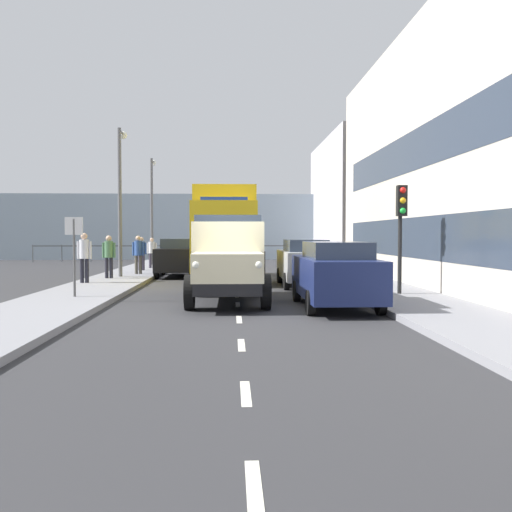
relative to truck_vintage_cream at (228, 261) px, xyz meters
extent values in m
plane|color=#2D2D30|center=(-0.26, -5.80, -1.18)|extent=(80.00, 80.00, 0.00)
cube|color=gray|center=(-5.05, -5.80, -1.10)|extent=(2.63, 38.65, 0.15)
cube|color=gray|center=(4.52, -5.80, -1.10)|extent=(2.63, 38.65, 0.15)
cube|color=silver|center=(-0.26, 11.53, -1.17)|extent=(0.12, 1.10, 0.01)
cube|color=silver|center=(-0.26, 8.93, -1.17)|extent=(0.12, 1.10, 0.01)
cube|color=silver|center=(-0.26, 5.94, -1.17)|extent=(0.12, 1.10, 0.01)
cube|color=silver|center=(-0.26, 2.98, -1.17)|extent=(0.12, 1.10, 0.01)
cube|color=silver|center=(-0.26, 0.25, -1.17)|extent=(0.12, 1.10, 0.01)
cube|color=silver|center=(-0.26, -1.98, -1.17)|extent=(0.12, 1.10, 0.01)
cube|color=silver|center=(-0.26, -4.65, -1.17)|extent=(0.12, 1.10, 0.01)
cube|color=silver|center=(-0.26, -7.16, -1.17)|extent=(0.12, 1.10, 0.01)
cube|color=silver|center=(-0.26, -9.70, -1.17)|extent=(0.12, 1.10, 0.01)
cube|color=silver|center=(-0.26, -12.19, -1.17)|extent=(0.12, 1.10, 0.01)
cube|color=silver|center=(-0.26, -14.88, -1.17)|extent=(0.12, 1.10, 0.01)
cube|color=silver|center=(-0.26, -17.30, -1.17)|extent=(0.12, 1.10, 0.01)
cube|color=silver|center=(-0.26, -20.26, -1.17)|extent=(0.12, 1.10, 0.01)
cube|color=silver|center=(-0.26, -22.47, -1.17)|extent=(0.12, 1.10, 0.01)
cube|color=#2D3847|center=(-6.39, -2.49, 0.62)|extent=(0.08, 21.92, 1.40)
cube|color=#2D3847|center=(-6.39, -2.49, 3.62)|extent=(0.08, 21.92, 1.40)
cube|color=#B7B2B7|center=(-9.55, -22.78, 2.97)|extent=(6.37, 12.90, 8.30)
cube|color=#8C9EAD|center=(-0.26, -28.12, 1.32)|extent=(80.00, 0.80, 5.00)
cylinder|color=#4C5156|center=(-14.26, -24.52, -0.58)|extent=(0.08, 0.08, 1.20)
cylinder|color=#4C5156|center=(-12.26, -24.52, -0.58)|extent=(0.08, 0.08, 1.20)
cylinder|color=#4C5156|center=(-10.26, -24.52, -0.58)|extent=(0.08, 0.08, 1.20)
cylinder|color=#4C5156|center=(-8.26, -24.52, -0.58)|extent=(0.08, 0.08, 1.20)
cylinder|color=#4C5156|center=(-6.26, -24.52, -0.58)|extent=(0.08, 0.08, 1.20)
cylinder|color=#4C5156|center=(-4.26, -24.52, -0.58)|extent=(0.08, 0.08, 1.20)
cylinder|color=#4C5156|center=(-2.26, -24.52, -0.58)|extent=(0.08, 0.08, 1.20)
cylinder|color=#4C5156|center=(-0.26, -24.52, -0.58)|extent=(0.08, 0.08, 1.20)
cylinder|color=#4C5156|center=(1.74, -24.52, -0.58)|extent=(0.08, 0.08, 1.20)
cylinder|color=#4C5156|center=(3.74, -24.52, -0.58)|extent=(0.08, 0.08, 1.20)
cylinder|color=#4C5156|center=(5.74, -24.52, -0.58)|extent=(0.08, 0.08, 1.20)
cylinder|color=#4C5156|center=(7.74, -24.52, -0.58)|extent=(0.08, 0.08, 1.20)
cylinder|color=#4C5156|center=(9.74, -24.52, -0.58)|extent=(0.08, 0.08, 1.20)
cylinder|color=#4C5156|center=(11.74, -24.52, -0.58)|extent=(0.08, 0.08, 1.20)
cylinder|color=#4C5156|center=(13.74, -24.52, -0.58)|extent=(0.08, 0.08, 1.20)
cube|color=#4C5156|center=(-0.26, -24.52, -0.06)|extent=(28.00, 0.08, 0.08)
cube|color=black|center=(0.00, -0.38, -0.58)|extent=(1.64, 5.60, 0.30)
cube|color=beige|center=(0.00, 1.47, -0.08)|extent=(1.72, 1.90, 0.70)
cube|color=silver|center=(0.00, 2.36, -0.11)|extent=(1.16, 0.08, 0.56)
sphere|color=white|center=(-0.74, 2.36, 0.02)|extent=(0.20, 0.20, 0.20)
sphere|color=white|center=(0.73, 2.36, 0.02)|extent=(0.20, 0.20, 0.20)
cube|color=beige|center=(0.00, -0.04, 0.50)|extent=(1.93, 1.34, 1.15)
cube|color=#2D3847|center=(0.00, -0.04, 0.97)|extent=(1.78, 1.23, 0.56)
cube|color=#2D2319|center=(0.00, -1.72, -0.35)|extent=(2.10, 2.80, 0.16)
cube|color=black|center=(-1.01, -1.72, -0.03)|extent=(0.08, 2.80, 0.56)
cube|color=black|center=(1.01, -1.72, -0.03)|extent=(0.08, 2.80, 0.56)
cylinder|color=black|center=(-0.97, 1.30, -0.73)|extent=(0.24, 0.90, 0.90)
cylinder|color=black|center=(0.97, 1.30, -0.73)|extent=(0.24, 0.90, 0.90)
cylinder|color=black|center=(-0.97, -1.92, -0.73)|extent=(0.24, 0.90, 0.90)
cylinder|color=black|center=(0.97, -1.92, -0.73)|extent=(0.24, 0.90, 0.90)
cube|color=gold|center=(0.18, -5.48, 0.64)|extent=(2.40, 2.21, 2.60)
cube|color=#2D3847|center=(0.18, -5.48, 1.21)|extent=(2.20, 2.04, 0.80)
cube|color=#1933B2|center=(0.18, -5.48, 2.04)|extent=(1.75, 0.20, 0.16)
cube|color=gold|center=(0.18, -9.48, 1.19)|extent=(2.50, 5.95, 3.00)
cube|color=black|center=(0.18, -8.54, -0.48)|extent=(2.00, 8.07, 0.36)
cylinder|color=black|center=(-0.97, -5.57, -0.66)|extent=(0.28, 1.04, 1.04)
cylinder|color=black|center=(1.33, -5.57, -0.66)|extent=(0.28, 1.04, 1.04)
cylinder|color=black|center=(-0.97, -9.18, -0.66)|extent=(0.28, 1.04, 1.04)
cylinder|color=black|center=(1.33, -9.18, -0.66)|extent=(0.28, 1.04, 1.04)
cylinder|color=black|center=(-0.97, -11.30, -0.66)|extent=(0.28, 1.04, 1.04)
cylinder|color=black|center=(1.33, -11.30, -0.66)|extent=(0.28, 1.04, 1.04)
cube|color=navy|center=(-2.78, 0.99, -0.38)|extent=(1.76, 4.58, 1.00)
cube|color=#2D3847|center=(-2.78, 1.19, 0.33)|extent=(1.44, 2.52, 0.42)
cylinder|color=black|center=(-1.95, -0.43, -0.88)|extent=(0.18, 0.60, 0.60)
cylinder|color=black|center=(-3.62, -0.43, -0.88)|extent=(0.18, 0.60, 0.60)
cylinder|color=black|center=(-1.95, 2.41, -0.88)|extent=(0.18, 0.60, 0.60)
cylinder|color=black|center=(-3.62, 2.41, -0.88)|extent=(0.18, 0.60, 0.60)
cube|color=#B7BABF|center=(-2.78, -5.20, -0.38)|extent=(1.68, 4.59, 1.00)
cube|color=#2D3847|center=(-2.78, -5.00, 0.33)|extent=(1.38, 2.53, 0.42)
cylinder|color=black|center=(-1.99, -6.62, -0.88)|extent=(0.18, 0.60, 0.60)
cylinder|color=black|center=(-3.58, -6.62, -0.88)|extent=(0.18, 0.60, 0.60)
cylinder|color=black|center=(-1.99, -3.78, -0.88)|extent=(0.18, 0.60, 0.60)
cylinder|color=black|center=(-3.58, -3.78, -0.88)|extent=(0.18, 0.60, 0.60)
cube|color=black|center=(2.26, -10.26, -0.38)|extent=(1.88, 4.18, 1.00)
cube|color=#2D3847|center=(2.26, -10.46, 0.33)|extent=(1.54, 2.30, 0.42)
cylinder|color=black|center=(1.36, -8.96, -0.88)|extent=(0.18, 0.60, 0.60)
cylinder|color=black|center=(3.15, -8.96, -0.88)|extent=(0.18, 0.60, 0.60)
cylinder|color=black|center=(1.36, -11.55, -0.88)|extent=(0.18, 0.60, 0.60)
cylinder|color=black|center=(3.15, -11.55, -0.88)|extent=(0.18, 0.60, 0.60)
cylinder|color=black|center=(5.18, -5.29, -0.59)|extent=(0.14, 0.14, 0.88)
cylinder|color=black|center=(5.36, -5.29, -0.59)|extent=(0.14, 0.14, 0.88)
cylinder|color=silver|center=(5.27, -5.29, 0.20)|extent=(0.34, 0.34, 0.70)
cylinder|color=silver|center=(5.05, -5.29, 0.17)|extent=(0.09, 0.09, 0.64)
cylinder|color=silver|center=(5.49, -5.29, 0.17)|extent=(0.09, 0.09, 0.64)
sphere|color=tan|center=(5.27, -5.29, 0.67)|extent=(0.24, 0.24, 0.24)
cylinder|color=black|center=(4.76, -7.47, -0.61)|extent=(0.14, 0.14, 0.83)
cylinder|color=black|center=(4.94, -7.47, -0.61)|extent=(0.14, 0.14, 0.83)
cylinder|color=#47724C|center=(4.85, -7.47, 0.13)|extent=(0.34, 0.34, 0.66)
cylinder|color=#47724C|center=(4.63, -7.47, 0.10)|extent=(0.09, 0.09, 0.61)
cylinder|color=#47724C|center=(5.07, -7.47, 0.10)|extent=(0.09, 0.09, 0.61)
sphere|color=tan|center=(4.85, -7.47, 0.58)|extent=(0.23, 0.23, 0.23)
cylinder|color=#4C473D|center=(3.98, -9.92, -0.61)|extent=(0.14, 0.14, 0.83)
cylinder|color=#4C473D|center=(4.16, -9.92, -0.61)|extent=(0.14, 0.14, 0.83)
cylinder|color=#2D4C8C|center=(4.07, -9.92, 0.13)|extent=(0.34, 0.34, 0.66)
cylinder|color=#2D4C8C|center=(3.85, -9.92, 0.09)|extent=(0.09, 0.09, 0.60)
cylinder|color=#2D4C8C|center=(4.29, -9.92, 0.09)|extent=(0.09, 0.09, 0.60)
sphere|color=tan|center=(4.07, -9.92, 0.57)|extent=(0.22, 0.22, 0.22)
cylinder|color=#383342|center=(4.26, -12.58, -0.63)|extent=(0.14, 0.14, 0.79)
cylinder|color=#383342|center=(4.44, -12.58, -0.63)|extent=(0.14, 0.14, 0.79)
cylinder|color=#2D4C8C|center=(4.35, -12.58, 0.08)|extent=(0.34, 0.34, 0.63)
cylinder|color=#2D4C8C|center=(4.13, -12.58, 0.05)|extent=(0.09, 0.09, 0.58)
cylinder|color=#2D4C8C|center=(4.57, -12.58, 0.05)|extent=(0.09, 0.09, 0.58)
sphere|color=tan|center=(4.35, -12.58, 0.50)|extent=(0.22, 0.22, 0.22)
cylinder|color=#383342|center=(4.01, -14.51, -0.64)|extent=(0.14, 0.14, 0.77)
cylinder|color=#383342|center=(4.19, -14.51, -0.64)|extent=(0.14, 0.14, 0.77)
cylinder|color=silver|center=(4.10, -14.51, 0.05)|extent=(0.34, 0.34, 0.61)
cylinder|color=silver|center=(3.88, -14.51, 0.02)|extent=(0.09, 0.09, 0.56)
cylinder|color=silver|center=(4.32, -14.51, 0.02)|extent=(0.09, 0.09, 0.56)
sphere|color=tan|center=(4.10, -14.51, 0.46)|extent=(0.21, 0.21, 0.21)
cylinder|color=black|center=(-5.09, -1.02, 0.57)|extent=(0.12, 0.12, 3.20)
cube|color=black|center=(-5.09, -0.88, 1.72)|extent=(0.28, 0.24, 0.90)
sphere|color=red|center=(-5.09, -0.76, 2.02)|extent=(0.18, 0.18, 0.18)
sphere|color=orange|center=(-5.09, -0.76, 1.72)|extent=(0.18, 0.18, 0.18)
sphere|color=green|center=(-5.09, -0.76, 1.42)|extent=(0.18, 0.18, 0.18)
cylinder|color=#59595B|center=(4.57, -8.39, 2.07)|extent=(0.16, 0.16, 6.20)
cylinder|color=#59595B|center=(4.57, -8.84, 5.07)|extent=(0.10, 0.90, 0.10)
sphere|color=silver|center=(4.57, -9.29, 5.02)|extent=(0.32, 0.32, 0.32)
cylinder|color=#59595B|center=(4.58, -17.98, 2.08)|extent=(0.16, 0.16, 6.21)
cylinder|color=#59595B|center=(4.58, -18.43, 5.09)|extent=(0.10, 0.90, 0.10)
sphere|color=silver|center=(4.58, -18.88, 5.04)|extent=(0.32, 0.32, 0.32)
cylinder|color=#4C4C4C|center=(4.35, -0.61, 0.07)|extent=(0.07, 0.07, 2.20)
cube|color=silver|center=(4.35, -0.61, 0.97)|extent=(0.50, 0.04, 0.50)
camera|label=1|loc=(-0.10, 15.69, 0.72)|focal=40.02mm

